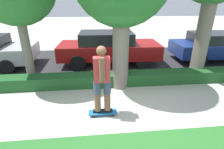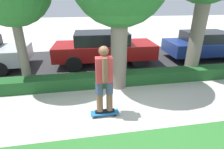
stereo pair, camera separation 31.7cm
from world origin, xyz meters
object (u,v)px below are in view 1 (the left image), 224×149
(parked_car_middle, at_px, (109,47))
(parked_car_rear, at_px, (215,46))
(skater_person, at_px, (102,79))
(skateboard, at_px, (103,112))

(parked_car_middle, distance_m, parked_car_rear, 5.37)
(parked_car_rear, bearing_deg, skater_person, -143.21)
(skateboard, distance_m, parked_car_middle, 4.31)
(skater_person, height_order, parked_car_middle, skater_person)
(skateboard, xyz_separation_m, skater_person, (0.00, -0.00, 0.99))
(skateboard, xyz_separation_m, parked_car_rear, (5.88, 4.11, 0.68))
(skateboard, height_order, parked_car_rear, parked_car_rear)
(skateboard, bearing_deg, parked_car_rear, 34.93)
(parked_car_middle, relative_size, parked_car_rear, 1.13)
(skateboard, xyz_separation_m, parked_car_middle, (0.52, 4.22, 0.73))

